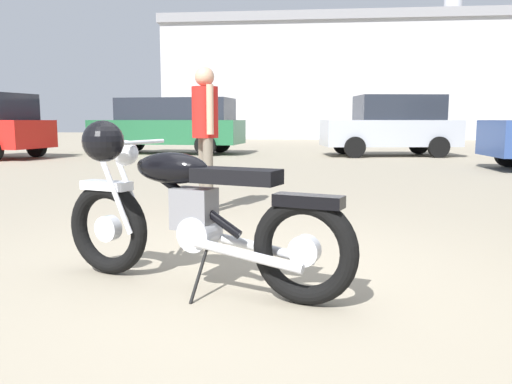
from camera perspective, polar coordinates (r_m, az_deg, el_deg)
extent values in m
plane|color=gray|center=(3.56, -0.39, -9.51)|extent=(80.00, 80.00, 0.00)
torus|color=black|center=(3.76, -15.83, -3.84)|extent=(0.64, 0.31, 0.64)
cylinder|color=silver|center=(3.76, -15.83, -3.84)|extent=(0.20, 0.13, 0.18)
torus|color=black|center=(3.03, 5.32, -6.37)|extent=(0.64, 0.31, 0.64)
cylinder|color=silver|center=(3.03, 5.32, -6.37)|extent=(0.20, 0.13, 0.18)
cube|color=silver|center=(3.71, -16.01, 0.70)|extent=(0.38, 0.24, 0.06)
cube|color=black|center=(2.96, 5.75, -0.97)|extent=(0.42, 0.25, 0.07)
cylinder|color=silver|center=(3.57, -15.27, 0.19)|extent=(0.28, 0.13, 0.58)
cylinder|color=silver|center=(3.69, -13.76, 0.47)|extent=(0.28, 0.13, 0.58)
sphere|color=silver|center=(3.58, -14.06, 4.16)|extent=(0.17, 0.17, 0.17)
cylinder|color=silver|center=(3.52, -13.09, 5.28)|extent=(0.23, 0.59, 0.03)
sphere|color=black|center=(3.29, -16.35, 5.34)|extent=(0.25, 0.25, 0.25)
cylinder|color=black|center=(3.32, -7.43, -0.60)|extent=(0.73, 0.30, 0.47)
ellipsoid|color=black|center=(3.36, -9.15, 2.59)|extent=(0.56, 0.38, 0.20)
cube|color=black|center=(3.13, -2.18, 1.75)|extent=(0.58, 0.37, 0.09)
cube|color=slate|center=(3.31, -6.77, -1.81)|extent=(0.30, 0.26, 0.26)
cylinder|color=silver|center=(3.32, -6.14, -4.42)|extent=(0.27, 0.26, 0.22)
cylinder|color=silver|center=(3.07, -1.00, -6.91)|extent=(0.68, 0.29, 0.14)
cylinder|color=silver|center=(3.25, 0.58, -6.10)|extent=(0.68, 0.29, 0.14)
cylinder|color=black|center=(3.18, -6.15, -8.71)|extent=(0.10, 0.23, 0.33)
cylinder|color=#706656|center=(6.19, -5.74, 1.95)|extent=(0.12, 0.12, 0.86)
cylinder|color=#706656|center=(6.02, -5.25, 1.79)|extent=(0.12, 0.12, 0.86)
cylinder|color=red|center=(6.07, -5.59, 8.65)|extent=(0.30, 0.30, 0.58)
cylinder|color=tan|center=(6.25, -6.11, 8.88)|extent=(0.08, 0.08, 0.55)
cylinder|color=tan|center=(5.89, -5.04, 8.96)|extent=(0.08, 0.08, 0.55)
sphere|color=tan|center=(6.09, -5.64, 12.42)|extent=(0.22, 0.22, 0.22)
cylinder|color=black|center=(13.22, 25.87, 3.77)|extent=(0.61, 0.21, 0.60)
cylinder|color=black|center=(15.01, 10.73, 4.82)|extent=(0.62, 0.27, 0.60)
cylinder|color=black|center=(16.61, 9.49, 5.13)|extent=(0.62, 0.27, 0.60)
cylinder|color=black|center=(15.72, 19.32, 4.64)|extent=(0.62, 0.27, 0.60)
cylinder|color=black|center=(17.25, 17.35, 4.98)|extent=(0.62, 0.27, 0.60)
cube|color=#ADB2BC|center=(16.09, 14.31, 6.26)|extent=(4.09, 2.18, 0.76)
cube|color=#232833|center=(16.16, 15.27, 8.86)|extent=(2.59, 1.85, 0.72)
cylinder|color=black|center=(16.73, -15.49, 5.04)|extent=(0.65, 0.26, 0.64)
cylinder|color=black|center=(18.32, -13.05, 5.34)|extent=(0.65, 0.26, 0.64)
cylinder|color=black|center=(15.63, -5.54, 5.11)|extent=(0.65, 0.26, 0.64)
cylinder|color=black|center=(17.33, -3.90, 5.39)|extent=(0.65, 0.26, 0.64)
cube|color=#23663D|center=(16.93, -9.62, 6.50)|extent=(4.83, 2.13, 0.74)
cube|color=#232833|center=(16.82, -8.71, 8.93)|extent=(3.62, 1.88, 0.68)
cylinder|color=black|center=(16.40, -22.85, 4.59)|extent=(0.63, 0.30, 0.60)
cube|color=#B2B2B7|center=(34.74, 11.08, 11.22)|extent=(22.67, 11.33, 6.36)
cube|color=gray|center=(35.12, 11.23, 16.81)|extent=(22.97, 11.63, 0.50)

